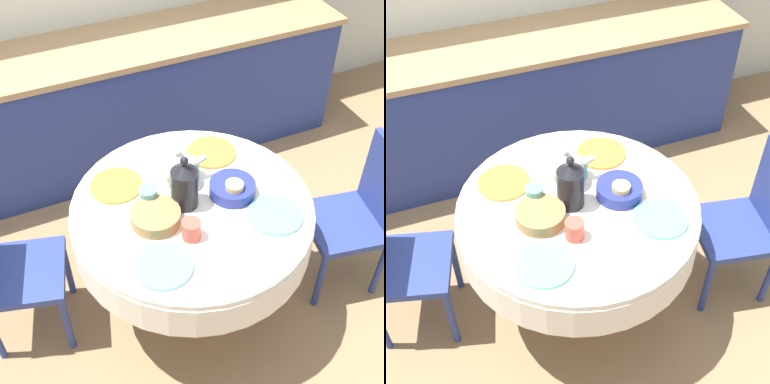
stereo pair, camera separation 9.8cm
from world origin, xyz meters
TOP-DOWN VIEW (x-y plane):
  - ground_plane at (0.00, 0.00)m, footprint 12.00×12.00m
  - kitchen_counter at (0.00, 1.38)m, footprint 3.24×0.64m
  - dining_table at (0.00, 0.00)m, footprint 1.14×1.14m
  - chair_left at (0.90, -0.17)m, footprint 0.47×0.47m
  - chair_right at (-0.88, 0.23)m, footprint 0.49×0.49m
  - plate_near_left at (-0.26, -0.29)m, footprint 0.25×0.25m
  - cup_near_left at (-0.09, -0.18)m, footprint 0.09×0.09m
  - plate_near_right at (0.31, -0.22)m, footprint 0.25×0.25m
  - cup_near_right at (0.20, -0.04)m, footprint 0.09×0.09m
  - plate_far_left at (-0.28, 0.26)m, footprint 0.25×0.25m
  - cup_far_left at (-0.18, 0.09)m, footprint 0.09×0.09m
  - plate_far_right at (0.24, 0.30)m, footprint 0.25×0.25m
  - cup_far_right at (0.08, 0.19)m, footprint 0.09×0.09m
  - coffee_carafe at (-0.03, 0.02)m, footprint 0.13×0.13m
  - teapot at (0.00, 0.16)m, footprint 0.23×0.17m
  - bread_basket at (-0.19, -0.03)m, footprint 0.23×0.23m
  - fruit_bowl at (0.20, -0.01)m, footprint 0.22×0.22m

SIDE VIEW (x-z plane):
  - ground_plane at x=0.00m, z-range 0.00..0.00m
  - kitchen_counter at x=0.00m, z-range 0.00..0.90m
  - chair_left at x=0.90m, z-range 0.05..0.95m
  - chair_right at x=-0.88m, z-range 0.05..0.95m
  - dining_table at x=0.00m, z-range 0.25..1.02m
  - plate_near_left at x=-0.26m, z-range 0.77..0.78m
  - plate_near_right at x=0.31m, z-range 0.77..0.78m
  - plate_far_left at x=-0.28m, z-range 0.77..0.78m
  - plate_far_right at x=0.24m, z-range 0.77..0.78m
  - bread_basket at x=-0.19m, z-range 0.77..0.83m
  - fruit_bowl at x=0.20m, z-range 0.77..0.83m
  - cup_near_left at x=-0.09m, z-range 0.77..0.86m
  - cup_near_right at x=0.20m, z-range 0.77..0.86m
  - cup_far_left at x=-0.18m, z-range 0.77..0.86m
  - cup_far_right at x=0.08m, z-range 0.77..0.86m
  - teapot at x=0.00m, z-range 0.76..0.97m
  - coffee_carafe at x=-0.03m, z-range 0.75..1.03m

